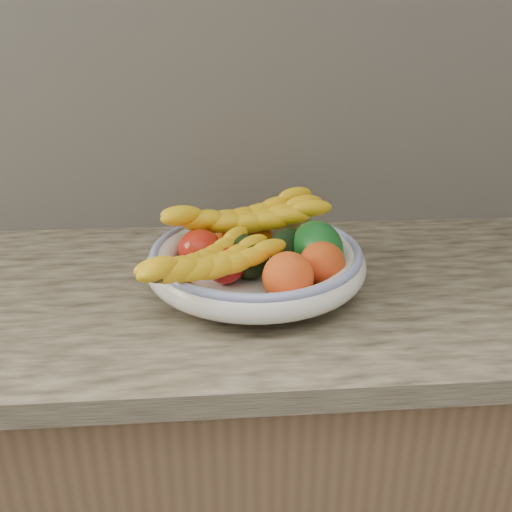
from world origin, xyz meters
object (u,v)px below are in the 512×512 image
object	(u,v)px
fruit_bowl	(256,262)
banana_bunch_front	(209,267)
green_mango	(317,247)
banana_bunch_back	(245,222)

from	to	relation	value
fruit_bowl	banana_bunch_front	xyz separation A→B (m)	(-0.08, -0.09, 0.03)
green_mango	fruit_bowl	bearing A→B (deg)	165.07
banana_bunch_back	banana_bunch_front	size ratio (longest dim) A/B	1.16
banana_bunch_back	banana_bunch_front	distance (m)	0.20
green_mango	banana_bunch_front	size ratio (longest dim) A/B	0.44
banana_bunch_front	green_mango	bearing A→B (deg)	-20.13
banana_bunch_back	fruit_bowl	bearing A→B (deg)	-96.60
fruit_bowl	green_mango	size ratio (longest dim) A/B	3.04
fruit_bowl	green_mango	world-z (taller)	green_mango
green_mango	banana_bunch_back	world-z (taller)	banana_bunch_back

